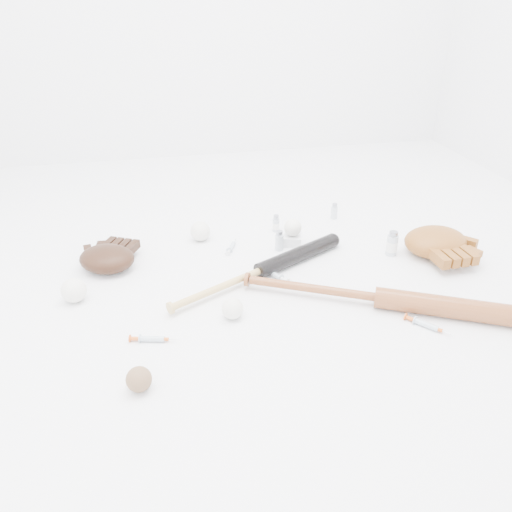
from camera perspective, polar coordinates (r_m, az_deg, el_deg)
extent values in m
plane|color=white|center=(1.76, 0.90, -2.87)|extent=(3.00, 3.00, 0.00)
cube|color=gold|center=(1.97, -16.05, -0.32)|extent=(0.08, 0.10, 0.00)
cube|color=white|center=(2.00, 4.16, 1.87)|extent=(0.09, 0.09, 0.04)
sphere|color=white|center=(1.98, 4.22, 3.27)|extent=(0.07, 0.07, 0.07)
sphere|color=white|center=(1.74, -20.11, -3.71)|extent=(0.08, 0.08, 0.08)
sphere|color=white|center=(2.03, -6.38, 2.84)|extent=(0.08, 0.08, 0.08)
sphere|color=white|center=(1.56, -2.70, -6.02)|extent=(0.07, 0.07, 0.07)
sphere|color=brown|center=(1.35, -13.24, -13.55)|extent=(0.07, 0.07, 0.07)
cylinder|color=#B5BEC7|center=(2.10, 2.30, 3.76)|extent=(0.03, 0.03, 0.07)
cylinder|color=#B5BEC7|center=(2.24, 8.94, 5.10)|extent=(0.03, 0.03, 0.07)
cylinder|color=#B5BEC7|center=(1.95, 2.68, 1.79)|extent=(0.03, 0.03, 0.08)
cylinder|color=#B5BEC7|center=(1.98, 15.30, 1.41)|extent=(0.04, 0.04, 0.10)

